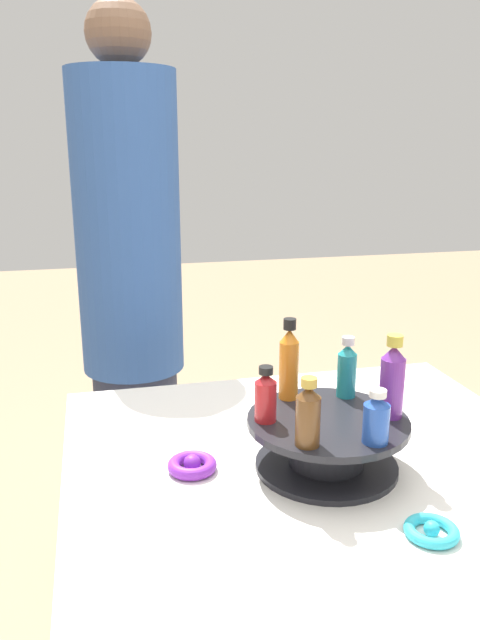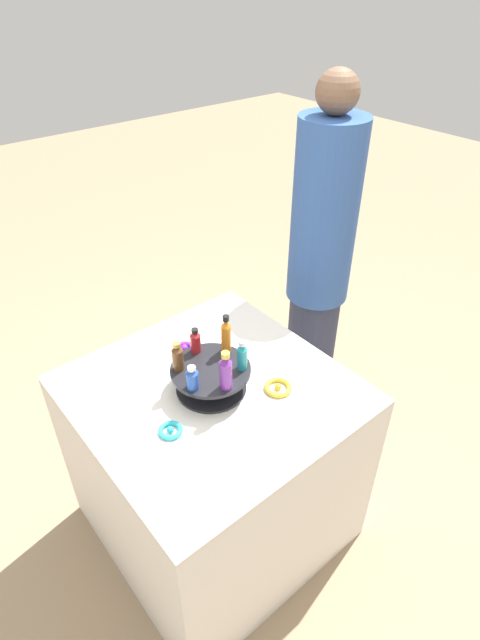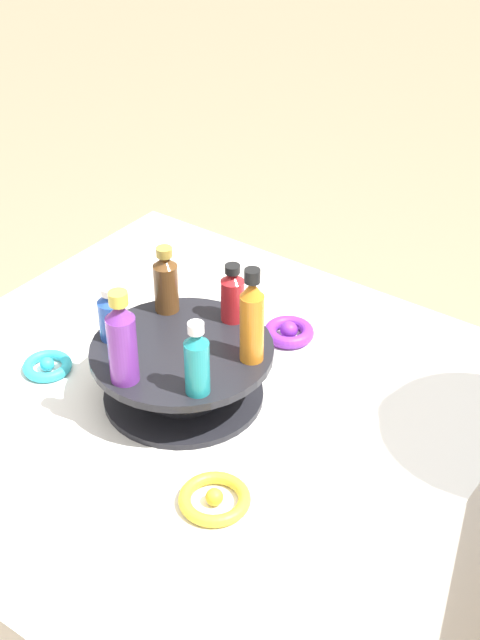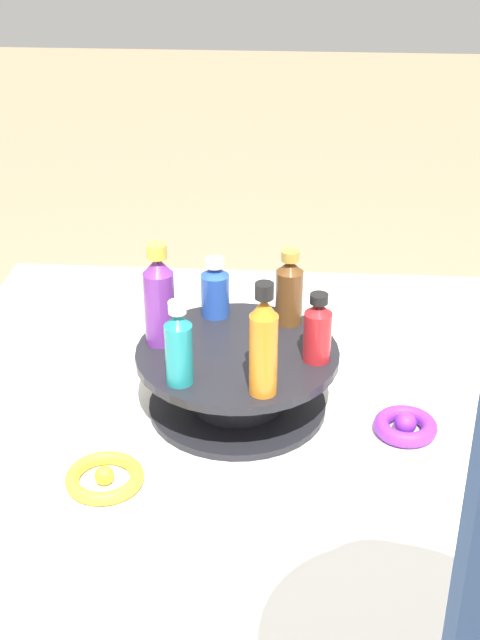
{
  "view_description": "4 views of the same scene",
  "coord_description": "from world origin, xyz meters",
  "px_view_note": "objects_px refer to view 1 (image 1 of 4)",
  "views": [
    {
      "loc": [
        0.36,
        0.89,
        1.31
      ],
      "look_at": [
        0.09,
        -0.26,
        0.97
      ],
      "focal_mm": 35.0,
      "sensor_mm": 36.0,
      "label": 1
    },
    {
      "loc": [
        -1.01,
        0.71,
        1.96
      ],
      "look_at": [
        0.06,
        -0.17,
        0.95
      ],
      "focal_mm": 28.0,
      "sensor_mm": 36.0,
      "label": 2
    },
    {
      "loc": [
        -0.79,
        -0.68,
        1.62
      ],
      "look_at": [
        0.03,
        -0.08,
        0.94
      ],
      "focal_mm": 50.0,
      "sensor_mm": 36.0,
      "label": 3
    },
    {
      "loc": [
        0.07,
        -1.0,
        1.46
      ],
      "look_at": [
        0.0,
        -0.01,
        0.92
      ],
      "focal_mm": 50.0,
      "sensor_mm": 36.0,
      "label": 4
    }
  ],
  "objects_px": {
    "bottle_teal": "(347,369)",
    "ribbon_bow_gold": "(365,413)",
    "bottle_blue": "(376,418)",
    "person_figure": "(132,319)",
    "ribbon_bow_purple": "(192,465)",
    "display_stand": "(327,441)",
    "bottle_red": "(266,396)",
    "bottle_brown": "(308,414)",
    "bottle_purple": "(392,380)",
    "bottle_orange": "(289,362)",
    "ribbon_bow_teal": "(432,530)"
  },
  "relations": [
    {
      "from": "bottle_red",
      "to": "bottle_blue",
      "type": "bearing_deg",
      "value": 141.34
    },
    {
      "from": "ribbon_bow_gold",
      "to": "bottle_red",
      "type": "bearing_deg",
      "value": 31.78
    },
    {
      "from": "bottle_red",
      "to": "ribbon_bow_gold",
      "type": "height_order",
      "value": "bottle_red"
    },
    {
      "from": "bottle_blue",
      "to": "person_figure",
      "type": "relative_size",
      "value": 0.05
    },
    {
      "from": "bottle_teal",
      "to": "ribbon_bow_gold",
      "type": "relative_size",
      "value": 1.17
    },
    {
      "from": "display_stand",
      "to": "bottle_orange",
      "type": "relative_size",
      "value": 1.83
    },
    {
      "from": "bottle_blue",
      "to": "bottle_purple",
      "type": "bearing_deg",
      "value": -128.66
    },
    {
      "from": "ribbon_bow_teal",
      "to": "person_figure",
      "type": "relative_size",
      "value": 0.05
    },
    {
      "from": "display_stand",
      "to": "bottle_red",
      "type": "relative_size",
      "value": 2.86
    },
    {
      "from": "bottle_purple",
      "to": "display_stand",
      "type": "bearing_deg",
      "value": -8.66
    },
    {
      "from": "bottle_teal",
      "to": "bottle_red",
      "type": "bearing_deg",
      "value": 21.34
    },
    {
      "from": "display_stand",
      "to": "ribbon_bow_purple",
      "type": "relative_size",
      "value": 3.24
    },
    {
      "from": "bottle_teal",
      "to": "bottle_red",
      "type": "relative_size",
      "value": 1.18
    },
    {
      "from": "display_stand",
      "to": "bottle_brown",
      "type": "distance_m",
      "value": 0.14
    },
    {
      "from": "bottle_blue",
      "to": "ribbon_bow_purple",
      "type": "relative_size",
      "value": 1.03
    },
    {
      "from": "bottle_red",
      "to": "person_figure",
      "type": "distance_m",
      "value": 0.81
    },
    {
      "from": "ribbon_bow_gold",
      "to": "bottle_orange",
      "type": "bearing_deg",
      "value": 21.7
    },
    {
      "from": "bottle_purple",
      "to": "ribbon_bow_gold",
      "type": "height_order",
      "value": "bottle_purple"
    },
    {
      "from": "bottle_teal",
      "to": "ribbon_bow_teal",
      "type": "height_order",
      "value": "bottle_teal"
    },
    {
      "from": "display_stand",
      "to": "bottle_blue",
      "type": "relative_size",
      "value": 3.14
    },
    {
      "from": "bottle_purple",
      "to": "ribbon_bow_gold",
      "type": "bearing_deg",
      "value": -103.39
    },
    {
      "from": "bottle_teal",
      "to": "bottle_brown",
      "type": "bearing_deg",
      "value": 51.34
    },
    {
      "from": "bottle_teal",
      "to": "bottle_orange",
      "type": "relative_size",
      "value": 0.76
    },
    {
      "from": "bottle_teal",
      "to": "ribbon_bow_gold",
      "type": "height_order",
      "value": "bottle_teal"
    },
    {
      "from": "ribbon_bow_teal",
      "to": "ribbon_bow_gold",
      "type": "height_order",
      "value": "ribbon_bow_gold"
    },
    {
      "from": "bottle_red",
      "to": "person_figure",
      "type": "xyz_separation_m",
      "value": [
        0.16,
        -0.79,
        -0.08
      ]
    },
    {
      "from": "ribbon_bow_purple",
      "to": "person_figure",
      "type": "height_order",
      "value": "person_figure"
    },
    {
      "from": "display_stand",
      "to": "bottle_teal",
      "type": "distance_m",
      "value": 0.14
    },
    {
      "from": "bottle_orange",
      "to": "ribbon_bow_teal",
      "type": "bearing_deg",
      "value": 109.88
    },
    {
      "from": "bottle_blue",
      "to": "bottle_purple",
      "type": "distance_m",
      "value": 0.11
    },
    {
      "from": "bottle_purple",
      "to": "bottle_red",
      "type": "distance_m",
      "value": 0.21
    },
    {
      "from": "bottle_purple",
      "to": "ribbon_bow_teal",
      "type": "bearing_deg",
      "value": 81.7
    },
    {
      "from": "ribbon_bow_purple",
      "to": "bottle_teal",
      "type": "bearing_deg",
      "value": -172.23
    },
    {
      "from": "person_figure",
      "to": "display_stand",
      "type": "bearing_deg",
      "value": 0.0
    },
    {
      "from": "bottle_purple",
      "to": "bottle_red",
      "type": "xyz_separation_m",
      "value": [
        0.21,
        -0.03,
        -0.02
      ]
    },
    {
      "from": "bottle_brown",
      "to": "ribbon_bow_purple",
      "type": "height_order",
      "value": "bottle_brown"
    },
    {
      "from": "bottle_teal",
      "to": "person_figure",
      "type": "xyz_separation_m",
      "value": [
        0.33,
        -0.73,
        -0.08
      ]
    },
    {
      "from": "bottle_purple",
      "to": "bottle_orange",
      "type": "xyz_separation_m",
      "value": [
        0.14,
        -0.11,
        0.0
      ]
    },
    {
      "from": "bottle_teal",
      "to": "person_figure",
      "type": "height_order",
      "value": "person_figure"
    },
    {
      "from": "bottle_red",
      "to": "ribbon_bow_purple",
      "type": "relative_size",
      "value": 1.13
    },
    {
      "from": "bottle_blue",
      "to": "ribbon_bow_purple",
      "type": "xyz_separation_m",
      "value": [
        0.26,
        -0.14,
        -0.12
      ]
    },
    {
      "from": "bottle_orange",
      "to": "ribbon_bow_gold",
      "type": "distance_m",
      "value": 0.25
    },
    {
      "from": "display_stand",
      "to": "bottle_purple",
      "type": "relative_size",
      "value": 1.9
    },
    {
      "from": "bottle_blue",
      "to": "ribbon_bow_gold",
      "type": "height_order",
      "value": "bottle_blue"
    },
    {
      "from": "ribbon_bow_gold",
      "to": "bottle_purple",
      "type": "bearing_deg",
      "value": 76.61
    },
    {
      "from": "bottle_brown",
      "to": "bottle_teal",
      "type": "bearing_deg",
      "value": -128.66
    },
    {
      "from": "display_stand",
      "to": "bottle_orange",
      "type": "bearing_deg",
      "value": -68.66
    },
    {
      "from": "bottle_blue",
      "to": "person_figure",
      "type": "xyz_separation_m",
      "value": [
        0.3,
        -0.91,
        -0.07
      ]
    },
    {
      "from": "ribbon_bow_gold",
      "to": "person_figure",
      "type": "height_order",
      "value": "person_figure"
    },
    {
      "from": "bottle_purple",
      "to": "person_figure",
      "type": "bearing_deg",
      "value": -65.91
    }
  ]
}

